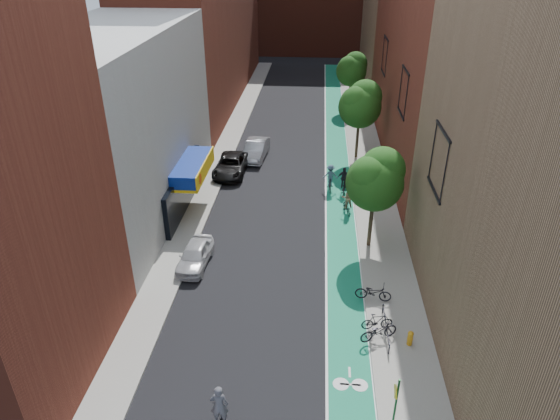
% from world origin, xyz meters
% --- Properties ---
extents(ground, '(160.00, 160.00, 0.00)m').
position_xyz_m(ground, '(0.00, 0.00, 0.00)').
color(ground, black).
rests_on(ground, ground).
extents(bike_lane, '(2.00, 68.00, 0.01)m').
position_xyz_m(bike_lane, '(4.00, 26.00, 0.01)').
color(bike_lane, '#157653').
rests_on(bike_lane, ground).
extents(sidewalk_left, '(2.00, 68.00, 0.15)m').
position_xyz_m(sidewalk_left, '(-6.00, 26.00, 0.07)').
color(sidewalk_left, gray).
rests_on(sidewalk_left, ground).
extents(sidewalk_right, '(3.00, 68.00, 0.15)m').
position_xyz_m(sidewalk_right, '(6.50, 26.00, 0.07)').
color(sidewalk_right, gray).
rests_on(sidewalk_right, ground).
extents(building_left_white, '(8.00, 20.00, 12.00)m').
position_xyz_m(building_left_white, '(-11.00, 14.00, 6.00)').
color(building_left_white, silver).
rests_on(building_left_white, ground).
extents(building_right_mid_red, '(8.00, 28.00, 22.00)m').
position_xyz_m(building_right_mid_red, '(12.00, 26.00, 11.00)').
color(building_right_mid_red, maroon).
rests_on(building_right_mid_red, ground).
extents(building_right_far_tan, '(8.00, 20.00, 18.00)m').
position_xyz_m(building_right_far_tan, '(12.00, 50.00, 9.00)').
color(building_right_far_tan, '#8C6B4C').
rests_on(building_right_far_tan, ground).
extents(tree_near, '(3.40, 3.36, 6.42)m').
position_xyz_m(tree_near, '(5.65, 10.02, 4.66)').
color(tree_near, '#332619').
rests_on(tree_near, ground).
extents(tree_mid, '(3.55, 3.53, 6.74)m').
position_xyz_m(tree_mid, '(5.65, 24.02, 4.89)').
color(tree_mid, '#332619').
rests_on(tree_mid, ground).
extents(tree_far, '(3.30, 3.25, 6.21)m').
position_xyz_m(tree_far, '(5.65, 38.02, 4.50)').
color(tree_far, '#332619').
rests_on(tree_far, ground).
extents(sign_pole, '(0.13, 0.71, 3.00)m').
position_xyz_m(sign_pole, '(5.38, -3.50, 1.84)').
color(sign_pole, '#194C26').
rests_on(sign_pole, sidewalk_right).
extents(parked_car_white, '(1.77, 3.96, 1.32)m').
position_xyz_m(parked_car_white, '(-4.60, 7.28, 0.66)').
color(parked_car_white, silver).
rests_on(parked_car_white, ground).
extents(parked_car_black, '(2.55, 5.23, 1.43)m').
position_xyz_m(parked_car_black, '(-4.60, 20.12, 0.72)').
color(parked_car_black, black).
rests_on(parked_car_black, ground).
extents(parked_car_silver, '(2.05, 4.86, 1.56)m').
position_xyz_m(parked_car_silver, '(-3.00, 23.48, 0.78)').
color(parked_car_silver, '#9C9FA5').
rests_on(parked_car_silver, ground).
extents(cyclist_lead, '(0.79, 1.89, 2.24)m').
position_xyz_m(cyclist_lead, '(-1.12, -3.61, 0.76)').
color(cyclist_lead, black).
rests_on(cyclist_lead, ground).
extents(cyclist_lane_near, '(0.90, 1.56, 1.94)m').
position_xyz_m(cyclist_lane_near, '(4.41, 14.34, 0.84)').
color(cyclist_lane_near, black).
rests_on(cyclist_lane_near, ground).
extents(cyclist_lane_mid, '(1.00, 1.90, 2.01)m').
position_xyz_m(cyclist_lane_mid, '(4.31, 17.37, 0.74)').
color(cyclist_lane_mid, black).
rests_on(cyclist_lane_mid, ground).
extents(cyclist_lane_far, '(1.11, 1.76, 2.03)m').
position_xyz_m(cyclist_lane_far, '(3.30, 17.75, 0.89)').
color(cyclist_lane_far, black).
rests_on(cyclist_lane_far, ground).
extents(parked_bike_near, '(1.94, 0.90, 0.98)m').
position_xyz_m(parked_bike_near, '(5.40, 4.66, 0.64)').
color(parked_bike_near, black).
rests_on(parked_bike_near, sidewalk_right).
extents(parked_bike_mid, '(1.59, 0.68, 0.93)m').
position_xyz_m(parked_bike_mid, '(5.40, 2.44, 0.61)').
color(parked_bike_mid, black).
rests_on(parked_bike_mid, sidewalk_right).
extents(parked_bike_far, '(2.01, 1.41, 1.00)m').
position_xyz_m(parked_bike_far, '(5.40, 1.74, 0.65)').
color(parked_bike_far, black).
rests_on(parked_bike_far, sidewalk_right).
extents(fire_hydrant, '(0.27, 0.27, 0.78)m').
position_xyz_m(fire_hydrant, '(6.83, 1.50, 0.56)').
color(fire_hydrant, orange).
rests_on(fire_hydrant, sidewalk_right).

